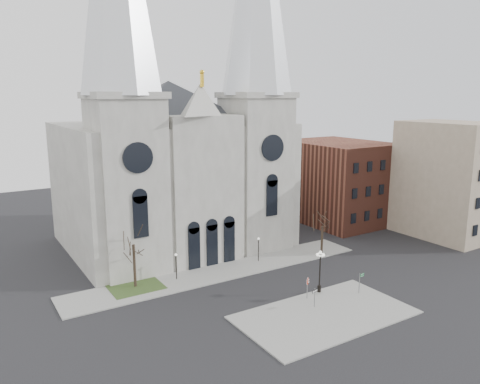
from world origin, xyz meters
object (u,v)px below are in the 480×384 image
stop_sign (307,283)px  one_way_sign (315,294)px  globe_lamp (320,266)px  street_name_sign (360,281)px

stop_sign → one_way_sign: size_ratio=1.17×
stop_sign → one_way_sign: bearing=-123.6°
globe_lamp → street_name_sign: size_ratio=2.10×
globe_lamp → one_way_sign: size_ratio=2.35×
one_way_sign → street_name_sign: bearing=-14.2°
stop_sign → globe_lamp: globe_lamp is taller
globe_lamp → street_name_sign: bearing=-35.9°
stop_sign → globe_lamp: 2.71m
one_way_sign → street_name_sign: 6.69m
globe_lamp → stop_sign: bearing=-165.6°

